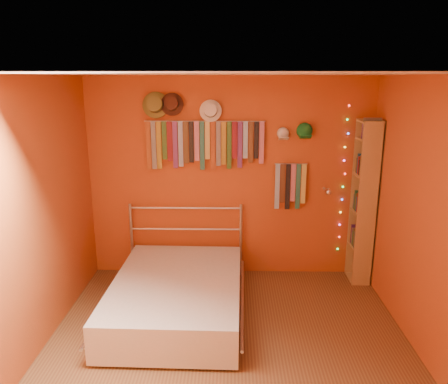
# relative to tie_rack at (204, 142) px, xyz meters

# --- Properties ---
(ground) EXTENTS (3.50, 3.50, 0.00)m
(ground) POSITION_rel_tie_rack_xyz_m (0.32, -1.69, -1.71)
(ground) COLOR brown
(ground) RESTS_ON ground
(back_wall) EXTENTS (3.50, 0.02, 2.50)m
(back_wall) POSITION_rel_tie_rack_xyz_m (0.32, 0.06, -0.46)
(back_wall) COLOR #943817
(back_wall) RESTS_ON ground
(right_wall) EXTENTS (0.02, 3.50, 2.50)m
(right_wall) POSITION_rel_tie_rack_xyz_m (2.07, -1.69, -0.46)
(right_wall) COLOR #943817
(right_wall) RESTS_ON ground
(left_wall) EXTENTS (0.02, 3.50, 2.50)m
(left_wall) POSITION_rel_tie_rack_xyz_m (-1.43, -1.69, -0.46)
(left_wall) COLOR #943817
(left_wall) RESTS_ON ground
(ceiling) EXTENTS (3.50, 3.50, 0.02)m
(ceiling) POSITION_rel_tie_rack_xyz_m (0.32, -1.69, 0.79)
(ceiling) COLOR white
(ceiling) RESTS_ON back_wall
(tie_rack) EXTENTS (1.45, 0.03, 0.60)m
(tie_rack) POSITION_rel_tie_rack_xyz_m (0.00, 0.00, 0.00)
(tie_rack) COLOR #BBBBC0
(tie_rack) RESTS_ON back_wall
(small_tie_rack) EXTENTS (0.40, 0.03, 0.58)m
(small_tie_rack) POSITION_rel_tie_rack_xyz_m (1.06, -0.00, -0.52)
(small_tie_rack) COLOR #BBBBC0
(small_tie_rack) RESTS_ON back_wall
(fedora_olive) EXTENTS (0.31, 0.17, 0.31)m
(fedora_olive) POSITION_rel_tie_rack_xyz_m (-0.56, -0.03, 0.45)
(fedora_olive) COLOR olive
(fedora_olive) RESTS_ON back_wall
(fedora_brown) EXTENTS (0.27, 0.15, 0.27)m
(fedora_brown) POSITION_rel_tie_rack_xyz_m (-0.37, -0.03, 0.46)
(fedora_brown) COLOR #402017
(fedora_brown) RESTS_ON back_wall
(fedora_white) EXTENTS (0.26, 0.14, 0.26)m
(fedora_white) POSITION_rel_tie_rack_xyz_m (0.09, -0.03, 0.38)
(fedora_white) COLOR white
(fedora_white) RESTS_ON back_wall
(cap_white) EXTENTS (0.16, 0.20, 0.16)m
(cap_white) POSITION_rel_tie_rack_xyz_m (0.95, 0.01, 0.11)
(cap_white) COLOR white
(cap_white) RESTS_ON back_wall
(cap_green) EXTENTS (0.19, 0.23, 0.19)m
(cap_green) POSITION_rel_tie_rack_xyz_m (1.21, 0.01, 0.14)
(cap_green) COLOR #19722D
(cap_green) RESTS_ON back_wall
(fairy_lights) EXTENTS (0.05, 0.02, 1.84)m
(fairy_lights) POSITION_rel_tie_rack_xyz_m (1.72, 0.02, -0.47)
(fairy_lights) COLOR #FF3333
(fairy_lights) RESTS_ON back_wall
(reading_lamp) EXTENTS (0.07, 0.30, 0.09)m
(reading_lamp) POSITION_rel_tie_rack_xyz_m (1.49, -0.17, -0.56)
(reading_lamp) COLOR #BBBBC0
(reading_lamp) RESTS_ON back_wall
(bookshelf) EXTENTS (0.25, 0.34, 2.00)m
(bookshelf) POSITION_rel_tie_rack_xyz_m (1.97, -0.16, -0.70)
(bookshelf) COLOR #A47D4A
(bookshelf) RESTS_ON ground
(bed) EXTENTS (1.47, 1.97, 0.94)m
(bed) POSITION_rel_tie_rack_xyz_m (-0.24, -1.02, -1.49)
(bed) COLOR #BBBBC0
(bed) RESTS_ON ground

